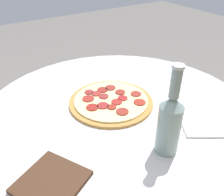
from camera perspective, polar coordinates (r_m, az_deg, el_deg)
table at (r=0.99m, az=1.50°, el=-10.86°), size 0.99×0.99×0.73m
pizza at (r=0.92m, az=-0.02°, el=-0.63°), size 0.31×0.31×0.02m
beer_bottle at (r=0.68m, az=13.09°, el=-5.34°), size 0.06×0.06×0.27m
pizza_paddle at (r=0.65m, az=-15.30°, el=-19.62°), size 0.29×0.21×0.02m
napkin at (r=0.85m, az=20.47°, el=-6.65°), size 0.16×0.14×0.01m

